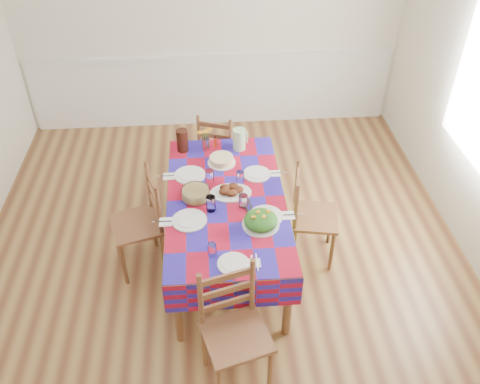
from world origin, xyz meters
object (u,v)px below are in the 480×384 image
green_pitcher (239,139)px  chair_near (234,331)px  tea_pitcher (182,140)px  chair_right (310,216)px  chair_far (219,149)px  dining_table (226,205)px  meat_platter (231,191)px  chair_left (141,223)px

green_pitcher → chair_near: chair_near is taller
tea_pitcher → chair_right: size_ratio=0.23×
tea_pitcher → chair_near: bearing=-79.6°
chair_far → green_pitcher: bearing=133.3°
dining_table → meat_platter: meat_platter is taller
chair_left → green_pitcher: bearing=112.6°
dining_table → green_pitcher: size_ratio=8.91×
dining_table → meat_platter: (0.04, 0.06, 0.11)m
chair_left → meat_platter: bearing=77.1°
meat_platter → chair_left: bearing=-176.6°
chair_right → chair_far: bearing=43.3°
meat_platter → chair_left: chair_left is taller
meat_platter → chair_left: 0.82m
meat_platter → tea_pitcher: 0.81m
meat_platter → chair_near: size_ratio=0.36×
dining_table → chair_near: 1.17m
green_pitcher → meat_platter: bearing=-100.4°
meat_platter → green_pitcher: (0.13, 0.68, 0.08)m
chair_left → chair_right: chair_left is taller
green_pitcher → chair_near: (-0.18, -1.90, -0.34)m
chair_near → green_pitcher: bearing=68.4°
chair_left → tea_pitcher: bearing=137.2°
chair_near → meat_platter: bearing=71.2°
tea_pitcher → chair_far: size_ratio=0.25×
meat_platter → tea_pitcher: (-0.41, 0.70, 0.08)m
chair_near → chair_right: (0.75, 1.17, -0.02)m
dining_table → chair_right: bearing=0.6°
green_pitcher → chair_left: size_ratio=0.21×
chair_near → chair_right: 1.39m
meat_platter → tea_pitcher: tea_pitcher is taller
dining_table → chair_left: chair_left is taller
tea_pitcher → chair_near: chair_near is taller
chair_near → chair_left: 1.38m
green_pitcher → tea_pitcher: tea_pitcher is taller
meat_platter → chair_far: 1.15m
meat_platter → chair_right: size_ratio=0.38×
meat_platter → chair_far: (-0.06, 1.11, -0.31)m
chair_far → chair_right: chair_right is taller
chair_far → tea_pitcher: bearing=69.6°
meat_platter → chair_right: 0.75m
chair_far → chair_right: (0.75, -1.16, 0.02)m
green_pitcher → chair_left: (-0.90, -0.73, -0.35)m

